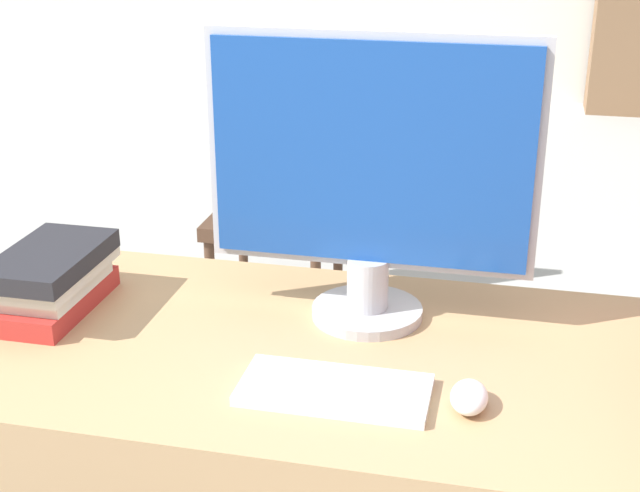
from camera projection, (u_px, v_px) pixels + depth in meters
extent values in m
cylinder|color=#B7B7BC|center=(367.00, 312.00, 1.66)|extent=(0.21, 0.21, 0.02)
cylinder|color=#B7B7BC|center=(368.00, 283.00, 1.64)|extent=(0.08, 0.08, 0.10)
cube|color=#B7B7BC|center=(371.00, 154.00, 1.55)|extent=(0.59, 0.01, 0.42)
cube|color=#19479E|center=(371.00, 154.00, 1.55)|extent=(0.56, 0.02, 0.40)
cube|color=white|center=(335.00, 390.00, 1.41)|extent=(0.30, 0.14, 0.02)
ellipsoid|color=white|center=(469.00, 397.00, 1.37)|extent=(0.06, 0.09, 0.04)
cube|color=#B72D28|center=(47.00, 299.00, 1.69)|extent=(0.17, 0.27, 0.04)
cube|color=silver|center=(47.00, 284.00, 1.68)|extent=(0.16, 0.22, 0.02)
cube|color=silver|center=(46.00, 271.00, 1.67)|extent=(0.18, 0.26, 0.02)
cube|color=#232328|center=(50.00, 259.00, 1.65)|extent=(0.16, 0.27, 0.04)
cylinder|color=#4C3323|center=(211.00, 289.00, 3.14)|extent=(0.04, 0.04, 0.37)
cylinder|color=#4C3323|center=(316.00, 299.00, 3.07)|extent=(0.04, 0.04, 0.37)
cylinder|color=#4C3323|center=(243.00, 249.00, 3.49)|extent=(0.04, 0.04, 0.37)
cylinder|color=#4C3323|center=(338.00, 258.00, 3.41)|extent=(0.04, 0.04, 0.37)
cube|color=#4C3323|center=(276.00, 219.00, 3.20)|extent=(0.44, 0.44, 0.05)
cube|color=#4C3323|center=(289.00, 131.00, 3.28)|extent=(0.44, 0.04, 0.50)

